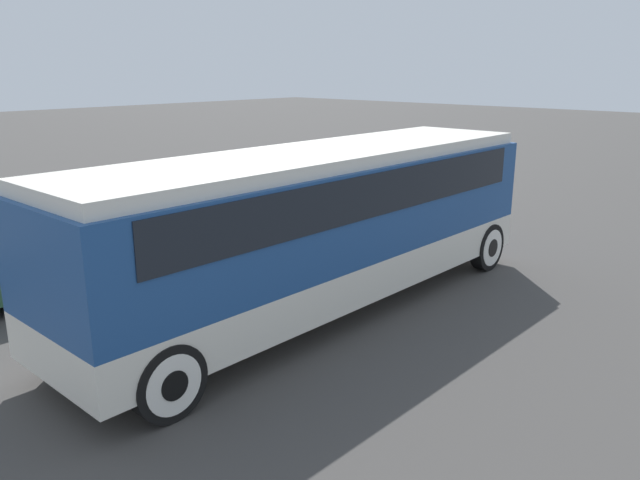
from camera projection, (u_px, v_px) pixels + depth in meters
The scene contains 3 objects.
ground_plane at pixel (320, 309), 11.81m from camera, with size 120.00×120.00×0.00m, color #423F3D.
tour_bus at pixel (324, 215), 11.39m from camera, with size 10.31×2.61×3.01m.
parked_car_mid at pixel (50, 255), 12.58m from camera, with size 4.76×1.85×1.52m.
Camera 1 is at (-8.13, -7.44, 4.43)m, focal length 35.00 mm.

